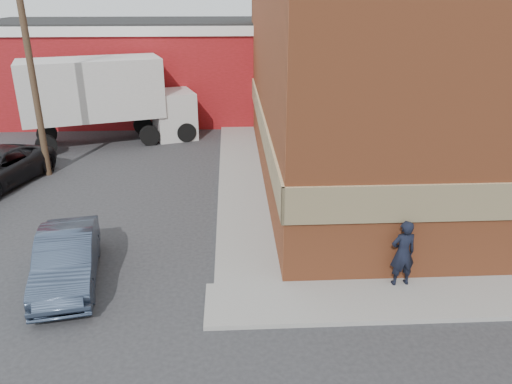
# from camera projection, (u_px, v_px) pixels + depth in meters

# --- Properties ---
(ground) EXTENTS (90.00, 90.00, 0.00)m
(ground) POSITION_uv_depth(u_px,v_px,m) (226.00, 287.00, 13.08)
(ground) COLOR #28282B
(ground) RESTS_ON ground
(brick_building) EXTENTS (14.25, 18.25, 9.36)m
(brick_building) POSITION_uv_depth(u_px,v_px,m) (435.00, 58.00, 20.05)
(brick_building) COLOR brown
(brick_building) RESTS_ON ground
(sidewalk_west) EXTENTS (1.80, 18.00, 0.12)m
(sidewalk_west) POSITION_uv_depth(u_px,v_px,m) (240.00, 170.00, 21.41)
(sidewalk_west) COLOR gray
(sidewalk_west) RESTS_ON ground
(warehouse) EXTENTS (16.30, 8.30, 5.60)m
(warehouse) POSITION_uv_depth(u_px,v_px,m) (127.00, 68.00, 30.23)
(warehouse) COLOR maroon
(warehouse) RESTS_ON ground
(utility_pole) EXTENTS (2.00, 0.26, 9.00)m
(utility_pole) POSITION_uv_depth(u_px,v_px,m) (30.00, 59.00, 19.26)
(utility_pole) COLOR #473523
(utility_pole) RESTS_ON ground
(man) EXTENTS (0.71, 0.51, 1.80)m
(man) POSITION_uv_depth(u_px,v_px,m) (403.00, 253.00, 12.69)
(man) COLOR black
(man) RESTS_ON sidewalk_south
(sedan) EXTENTS (2.18, 4.32, 1.36)m
(sedan) POSITION_uv_depth(u_px,v_px,m) (67.00, 259.00, 13.09)
(sedan) COLOR #313D52
(sedan) RESTS_ON ground
(box_truck) EXTENTS (8.89, 4.97, 4.21)m
(box_truck) POSITION_uv_depth(u_px,v_px,m) (111.00, 95.00, 24.55)
(box_truck) COLOR beige
(box_truck) RESTS_ON ground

